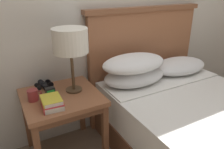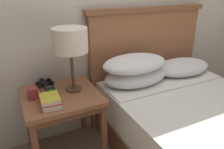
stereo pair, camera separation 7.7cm
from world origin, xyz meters
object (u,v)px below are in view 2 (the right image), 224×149
Objects in this scene: table_lamp at (70,42)px; bed at (206,134)px; coffee_mug at (33,93)px; alarm_clock at (50,90)px; nightstand at (61,102)px; book_stacked_on_top at (49,98)px; book_on_nightstand at (50,102)px; binoculars_pair at (45,83)px.

bed is at bearing -38.10° from table_lamp.
alarm_clock is (0.13, 0.03, -0.01)m from coffee_mug.
book_stacked_on_top is (-0.11, -0.15, 0.13)m from nightstand.
binoculars_pair is at bearing 86.48° from book_on_nightstand.
table_lamp reaches higher than book_stacked_on_top.
book_on_nightstand is 0.34m from binoculars_pair.
book_on_nightstand is (-0.22, -0.16, -0.38)m from table_lamp.
table_lamp is 2.43× the size of book_on_nightstand.
book_stacked_on_top is 0.18m from coffee_mug.
nightstand is 0.23m from binoculars_pair.
nightstand is at bearing 54.55° from book_on_nightstand.
book_stacked_on_top is at bearing -101.66° from alarm_clock.
bed is 1.35m from coffee_mug.
table_lamp is at bearing 36.51° from book_on_nightstand.
alarm_clock reaches higher than book_on_nightstand.
table_lamp is at bearing 141.90° from bed.
binoculars_pair is at bearing 57.64° from coffee_mug.
bed reaches higher than binoculars_pair.
book_on_nightstand is (-0.10, -0.15, 0.10)m from nightstand.
table_lamp reaches higher than coffee_mug.
table_lamp is 2.91× the size of book_stacked_on_top.
book_on_nightstand reaches higher than nightstand.
bed is at bearing -24.71° from book_stacked_on_top.
table_lamp is 0.46m from binoculars_pair.
binoculars_pair is (0.02, 0.34, 0.00)m from book_on_nightstand.
coffee_mug is at bearing 150.80° from bed.
coffee_mug is (-0.12, -0.18, 0.02)m from binoculars_pair.
coffee_mug is at bearing -178.03° from table_lamp.
coffee_mug reaches higher than nightstand.
alarm_clock is (0.03, 0.18, 0.01)m from book_on_nightstand.
binoculars_pair is 2.34× the size of alarm_clock.
bed reaches higher than table_lamp.
book_stacked_on_top reaches higher than binoculars_pair.
alarm_clock is (-0.07, 0.03, 0.11)m from nightstand.
nightstand is 0.49m from table_lamp.
nightstand is at bearing -1.68° from coffee_mug.
book_on_nightstand is at bearing -100.88° from alarm_clock.
book_stacked_on_top is (-0.00, -0.00, 0.04)m from book_on_nightstand.
book_on_nightstand is 1.26× the size of binoculars_pair.
binoculars_pair is at bearing 94.84° from alarm_clock.
alarm_clock reaches higher than binoculars_pair.
nightstand is 0.29× the size of bed.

